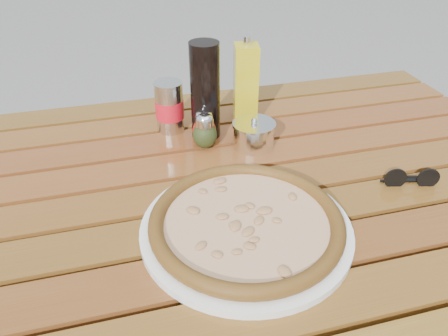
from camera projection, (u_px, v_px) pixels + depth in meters
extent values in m
cube|color=#33180B|center=(373.00, 187.00, 1.53)|extent=(0.06, 0.06, 0.70)
cube|color=#33200B|center=(227.00, 206.00, 0.89)|extent=(1.36, 0.86, 0.04)
cube|color=#532F0E|center=(283.00, 316.00, 0.62)|extent=(1.40, 0.09, 0.03)
cube|color=#4F260E|center=(260.00, 265.00, 0.70)|extent=(1.40, 0.09, 0.03)
cube|color=#4F2C0D|center=(241.00, 225.00, 0.79)|extent=(1.40, 0.09, 0.03)
cube|color=#522B0E|center=(227.00, 192.00, 0.87)|extent=(1.40, 0.09, 0.03)
cube|color=#56280F|center=(214.00, 165.00, 0.95)|extent=(1.40, 0.09, 0.03)
cube|color=#54260E|center=(204.00, 142.00, 1.03)|extent=(1.40, 0.09, 0.03)
cube|color=#562A0F|center=(195.00, 123.00, 1.11)|extent=(1.40, 0.09, 0.03)
cube|color=#4E2C0D|center=(188.00, 106.00, 1.19)|extent=(1.40, 0.09, 0.03)
cylinder|color=white|center=(246.00, 229.00, 0.74)|extent=(0.46, 0.46, 0.01)
cylinder|color=#FBDDB4|center=(246.00, 223.00, 0.74)|extent=(0.36, 0.36, 0.01)
torus|color=black|center=(246.00, 221.00, 0.73)|extent=(0.38, 0.38, 0.03)
ellipsoid|color=red|center=(204.00, 131.00, 0.98)|extent=(0.06, 0.06, 0.06)
cylinder|color=silver|center=(204.00, 118.00, 0.96)|extent=(0.04, 0.04, 0.02)
ellipsoid|color=silver|center=(204.00, 114.00, 0.96)|extent=(0.04, 0.04, 0.02)
ellipsoid|color=#343F19|center=(205.00, 135.00, 0.97)|extent=(0.07, 0.07, 0.06)
cylinder|color=silver|center=(205.00, 122.00, 0.95)|extent=(0.05, 0.05, 0.02)
ellipsoid|color=white|center=(204.00, 118.00, 0.94)|extent=(0.05, 0.05, 0.02)
cylinder|color=black|center=(205.00, 91.00, 0.97)|extent=(0.07, 0.07, 0.22)
cylinder|color=silver|center=(169.00, 107.00, 1.02)|extent=(0.09, 0.09, 0.12)
cylinder|color=red|center=(170.00, 109.00, 1.02)|extent=(0.09, 0.09, 0.04)
cube|color=gold|center=(246.00, 84.00, 1.04)|extent=(0.06, 0.06, 0.19)
cylinder|color=white|center=(247.00, 40.00, 0.98)|extent=(0.02, 0.02, 0.02)
cylinder|color=white|center=(254.00, 136.00, 0.97)|extent=(0.10, 0.10, 0.05)
cylinder|color=silver|center=(254.00, 124.00, 0.95)|extent=(0.10, 0.10, 0.01)
sphere|color=silver|center=(254.00, 121.00, 0.95)|extent=(0.02, 0.02, 0.01)
cylinder|color=black|center=(395.00, 179.00, 0.85)|extent=(0.04, 0.01, 0.04)
cylinder|color=black|center=(428.00, 178.00, 0.85)|extent=(0.04, 0.01, 0.04)
cube|color=black|center=(412.00, 177.00, 0.85)|extent=(0.02, 0.01, 0.00)
cube|color=black|center=(403.00, 181.00, 0.87)|extent=(0.09, 0.03, 0.00)
cube|color=black|center=(412.00, 179.00, 0.87)|extent=(0.09, 0.03, 0.00)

